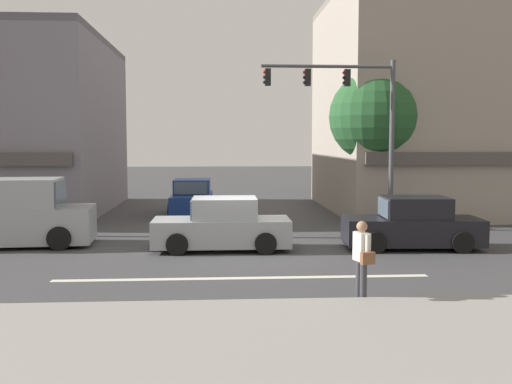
{
  "coord_description": "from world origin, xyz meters",
  "views": [
    {
      "loc": [
        -0.59,
        -17.56,
        3.27
      ],
      "look_at": [
        0.68,
        2.0,
        1.6
      ],
      "focal_mm": 42.0,
      "sensor_mm": 36.0,
      "label": 1
    }
  ],
  "objects": [
    {
      "name": "ground_plane",
      "position": [
        0.0,
        0.0,
        0.0
      ],
      "size": [
        120.0,
        120.0,
        0.0
      ],
      "primitive_type": "plane",
      "color": "#3D3D3F"
    },
    {
      "name": "lane_marking_stripe",
      "position": [
        0.0,
        -3.5,
        0.0
      ],
      "size": [
        9.0,
        0.24,
        0.01
      ],
      "primitive_type": "cube",
      "color": "silver",
      "rests_on": "ground"
    },
    {
      "name": "sidewalk_curb",
      "position": [
        0.0,
        -8.5,
        0.08
      ],
      "size": [
        40.0,
        5.0,
        0.16
      ],
      "primitive_type": "cube",
      "color": "gray",
      "rests_on": "ground"
    },
    {
      "name": "building_right_corner",
      "position": [
        10.98,
        10.42,
        5.05
      ],
      "size": [
        12.51,
        11.07,
        10.1
      ],
      "color": "gray",
      "rests_on": "ground"
    },
    {
      "name": "street_tree",
      "position": [
        5.69,
        6.14,
        4.23
      ],
      "size": [
        3.62,
        3.62,
        6.06
      ],
      "color": "#4C3823",
      "rests_on": "ground"
    },
    {
      "name": "traffic_light_mast",
      "position": [
        4.49,
        4.03,
        4.3
      ],
      "size": [
        4.89,
        0.27,
        6.2
      ],
      "color": "#47474C",
      "rests_on": "ground"
    },
    {
      "name": "sedan_approaching_near",
      "position": [
        -1.72,
        9.07,
        0.71
      ],
      "size": [
        1.95,
        4.14,
        1.58
      ],
      "color": "navy",
      "rests_on": "ground"
    },
    {
      "name": "sedan_crossing_leftbound",
      "position": [
        -0.45,
        0.31,
        0.71
      ],
      "size": [
        4.11,
        1.9,
        1.58
      ],
      "color": "#999EA3",
      "rests_on": "ground"
    },
    {
      "name": "sedan_crossing_rightbound",
      "position": [
        5.35,
        0.19,
        0.71
      ],
      "size": [
        4.2,
        2.07,
        1.58
      ],
      "color": "black",
      "rests_on": "ground"
    },
    {
      "name": "van_waiting_far",
      "position": [
        -6.92,
        1.35,
        1.01
      ],
      "size": [
        4.71,
        2.28,
        2.11
      ],
      "color": "#999EA3",
      "rests_on": "ground"
    },
    {
      "name": "pedestrian_foreground_with_bag",
      "position": [
        2.31,
        -5.84,
        0.95
      ],
      "size": [
        0.35,
        0.69,
        1.67
      ],
      "color": "#333338",
      "rests_on": "ground"
    }
  ]
}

